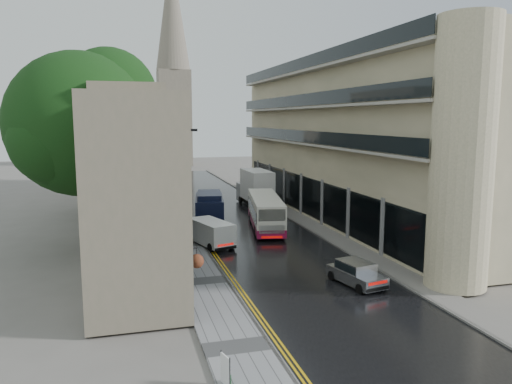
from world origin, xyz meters
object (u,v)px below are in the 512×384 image
tree_near (81,149)px  navy_van (197,212)px  white_lorry (250,191)px  estate_sign (225,370)px  tree_far (95,149)px  lamp_post_far (170,160)px  cream_bus (256,219)px  silver_hatchback (360,281)px  white_van (211,239)px  lamp_post_near (187,186)px  pedestrian (177,224)px

tree_near → navy_van: 10.74m
white_lorry → estate_sign: 33.00m
tree_far → lamp_post_far: tree_far is taller
lamp_post_far → white_lorry: bearing=-33.5°
cream_bus → navy_van: navy_van is taller
white_lorry → silver_hatchback: white_lorry is taller
lamp_post_far → cream_bus: bearing=-67.8°
tree_far → cream_bus: (12.11, -12.16, -4.89)m
white_van → cream_bus: bearing=24.6°
cream_bus → lamp_post_near: lamp_post_near is taller
tree_far → estate_sign: (5.30, -33.10, -5.58)m
white_lorry → pedestrian: bearing=-131.4°
tree_far → pedestrian: size_ratio=6.50×
white_lorry → tree_far: bearing=173.7°
lamp_post_near → estate_sign: (-1.52, -20.50, -3.52)m
cream_bus → lamp_post_near: size_ratio=1.19×
tree_near → silver_hatchback: 20.25m
tree_near → lamp_post_near: size_ratio=1.72×
navy_van → pedestrian: 2.80m
pedestrian → estate_sign: 22.08m
pedestrian → cream_bus: bearing=155.2°
estate_sign → pedestrian: bearing=72.2°
cream_bus → tree_far: bearing=145.6°
cream_bus → pedestrian: (-5.93, 1.12, -0.26)m
silver_hatchback → lamp_post_near: (-7.09, 13.40, 3.49)m
tree_far → silver_hatchback: tree_far is taller
navy_van → pedestrian: navy_van is taller
white_lorry → lamp_post_near: 13.72m
white_van → lamp_post_near: lamp_post_near is taller
estate_sign → tree_far: bearing=83.6°
navy_van → pedestrian: size_ratio=2.97×
white_lorry → white_van: bearing=-115.0°
tree_near → tree_far: bearing=88.7°
white_van → lamp_post_far: bearing=74.5°
white_lorry → silver_hatchback: (-0.56, -24.57, -1.25)m
cream_bus → white_lorry: (2.35, 10.73, 0.60)m
tree_near → lamp_post_far: bearing=66.6°
tree_far → lamp_post_far: size_ratio=1.36×
cream_bus → lamp_post_far: bearing=117.0°
navy_van → silver_hatchback: bearing=-61.6°
navy_van → lamp_post_near: size_ratio=0.70×
tree_far → cream_bus: tree_far is taller
tree_far → pedestrian: bearing=-60.8°
tree_near → lamp_post_far: tree_near is taller
estate_sign → silver_hatchback: bearing=24.0°
lamp_post_near → estate_sign: 20.86m
lamp_post_far → estate_sign: lamp_post_far is taller
cream_bus → silver_hatchback: size_ratio=2.74×
tree_far → white_van: tree_far is taller
silver_hatchback → white_van: 11.72m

